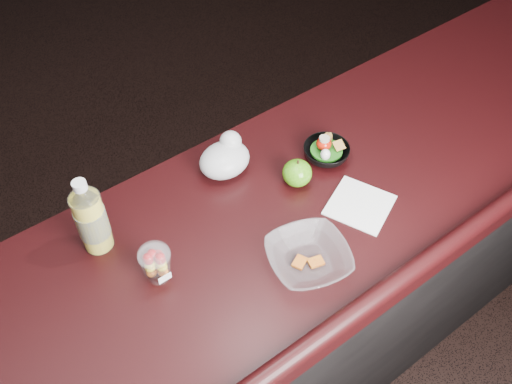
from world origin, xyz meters
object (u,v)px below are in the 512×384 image
Objects in this scene: fruit_cup at (156,263)px; takeout_bowl at (308,258)px; snack_bowl at (326,152)px; green_apple at (297,173)px; lemonade_bottle at (91,220)px.

fruit_cup is 0.38m from takeout_bowl.
fruit_cup is 0.61m from snack_bowl.
green_apple is at bearing 56.48° from takeout_bowl.
fruit_cup is 0.78× the size of snack_bowl.
lemonade_bottle is at bearing 165.83° from green_apple.
snack_bowl is 0.58× the size of takeout_bowl.
lemonade_bottle is 0.20m from fruit_cup.
snack_bowl is (0.13, 0.03, -0.01)m from green_apple.
snack_bowl reaches higher than takeout_bowl.
fruit_cup is 1.31× the size of green_apple.
lemonade_bottle is at bearing 112.40° from fruit_cup.
takeout_bowl is at bearing -30.92° from fruit_cup.
snack_bowl is 0.38m from takeout_bowl.
green_apple reaches higher than takeout_bowl.
green_apple is 0.13m from snack_bowl.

